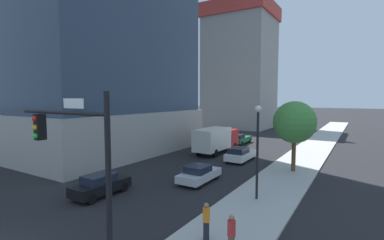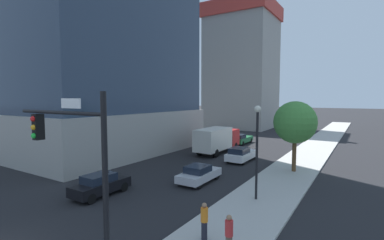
{
  "view_description": "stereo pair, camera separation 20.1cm",
  "coord_description": "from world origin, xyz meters",
  "views": [
    {
      "loc": [
        13.1,
        -4.24,
        6.68
      ],
      "look_at": [
        1.32,
        14.9,
        4.89
      ],
      "focal_mm": 26.13,
      "sensor_mm": 36.0,
      "label": 1
    },
    {
      "loc": [
        13.27,
        -4.14,
        6.68
      ],
      "look_at": [
        1.32,
        14.9,
        4.89
      ],
      "focal_mm": 26.13,
      "sensor_mm": 36.0,
      "label": 2
    }
  ],
  "objects": [
    {
      "name": "traffic_light_pole",
      "position": [
        4.31,
        2.06,
        4.65
      ],
      "size": [
        5.06,
        0.48,
        6.74
      ],
      "color": "black",
      "rests_on": "sidewalk"
    },
    {
      "name": "street_tree",
      "position": [
        7.96,
        21.4,
        4.51
      ],
      "size": [
        3.72,
        3.72,
        6.24
      ],
      "color": "brown",
      "rests_on": "sidewalk"
    },
    {
      "name": "street_lamp",
      "position": [
        7.43,
        12.96,
        4.08
      ],
      "size": [
        0.44,
        0.44,
        6.04
      ],
      "color": "black",
      "rests_on": "sidewalk"
    },
    {
      "name": "sidewalk",
      "position": [
        7.72,
        20.0,
        0.07
      ],
      "size": [
        4.36,
        120.0,
        0.15
      ],
      "primitive_type": "cube",
      "color": "#B2AFA8",
      "rests_on": "ground"
    },
    {
      "name": "car_white",
      "position": [
        2.23,
        23.17,
        0.75
      ],
      "size": [
        1.92,
        4.57,
        1.52
      ],
      "color": "silver",
      "rests_on": "ground"
    },
    {
      "name": "box_truck",
      "position": [
        -1.98,
        25.88,
        1.73
      ],
      "size": [
        2.43,
        7.9,
        3.06
      ],
      "color": "#B21E1E",
      "rests_on": "ground"
    },
    {
      "name": "construction_building",
      "position": [
        -10.84,
        55.31,
        14.82
      ],
      "size": [
        14.32,
        13.67,
        34.6
      ],
      "color": "#9E9B93",
      "rests_on": "ground"
    },
    {
      "name": "car_silver",
      "position": [
        2.23,
        14.49,
        0.68
      ],
      "size": [
        1.87,
        4.2,
        1.39
      ],
      "color": "#B7B7BC",
      "rests_on": "ground"
    },
    {
      "name": "car_black",
      "position": [
        -1.98,
        8.35,
        0.75
      ],
      "size": [
        1.74,
        4.1,
        1.5
      ],
      "color": "black",
      "rests_on": "ground"
    },
    {
      "name": "pedestrian_red_shirt",
      "position": [
        8.67,
        6.05,
        1.05
      ],
      "size": [
        0.34,
        0.34,
        1.75
      ],
      "color": "brown",
      "rests_on": "sidewalk"
    },
    {
      "name": "pedestrian_orange_shirt",
      "position": [
        7.16,
        6.67,
        1.04
      ],
      "size": [
        0.34,
        0.34,
        1.74
      ],
      "color": "black",
      "rests_on": "sidewalk"
    },
    {
      "name": "car_green",
      "position": [
        -1.98,
        33.6,
        0.73
      ],
      "size": [
        1.74,
        4.75,
        1.48
      ],
      "color": "#1E6638",
      "rests_on": "ground"
    }
  ]
}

